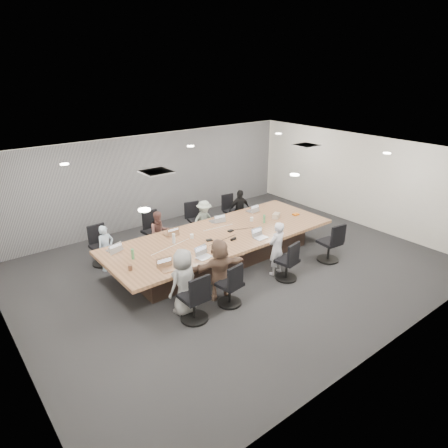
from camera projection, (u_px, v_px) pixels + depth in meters
floor at (234, 267)px, 9.99m from camera, size 10.00×8.00×0.00m
ceiling at (235, 157)px, 8.95m from camera, size 10.00×8.00×0.00m
wall_back at (153, 179)px, 12.39m from camera, size 10.00×0.00×2.80m
wall_front at (389, 283)px, 6.55m from camera, size 10.00×0.00×2.80m
wall_left at (2, 281)px, 6.61m from camera, size 0.00×8.00×2.80m
wall_right at (359, 180)px, 12.33m from camera, size 0.00×8.00×2.80m
curtain at (154, 180)px, 12.33m from camera, size 9.80×0.04×2.80m
conference_table at (222, 246)px, 10.21m from camera, size 6.00×2.20×0.74m
chair_0 at (101, 250)px, 10.01m from camera, size 0.58×0.58×0.82m
chair_1 at (154, 234)px, 10.85m from camera, size 0.67×0.67×0.86m
chair_2 at (197, 223)px, 11.69m from camera, size 0.65×0.65×0.83m
chair_3 at (232, 214)px, 12.45m from camera, size 0.55×0.55×0.76m
chair_4 at (194, 301)px, 7.81m from camera, size 0.60×0.60×0.88m
chair_5 at (230, 288)px, 8.34m from camera, size 0.61×0.61×0.80m
chair_6 at (287, 264)px, 9.32m from camera, size 0.63×0.63×0.80m
chair_7 at (329, 245)px, 10.19m from camera, size 0.64×0.64×0.86m
person_0 at (106, 248)px, 9.69m from camera, size 0.47×0.35×1.16m
laptop_0 at (115, 250)px, 9.23m from camera, size 0.39×0.31×0.02m
person_1 at (160, 233)px, 10.54m from camera, size 0.65×0.55×1.19m
laptop_1 at (170, 234)px, 10.08m from camera, size 0.33×0.23×0.02m
person_2 at (204, 221)px, 11.36m from camera, size 0.77×0.45×1.18m
laptop_2 at (216, 221)px, 10.90m from camera, size 0.36×0.27×0.02m
person_3 at (239, 210)px, 12.10m from camera, size 0.76×0.39×1.25m
laptop_3 at (252, 211)px, 11.65m from camera, size 0.31×0.22×0.02m
person_4 at (184, 282)px, 7.97m from camera, size 0.77×0.60×1.40m
laptop_4 at (169, 269)px, 8.35m from camera, size 0.38×0.28×0.02m
person_5 at (219, 269)px, 8.49m from camera, size 1.33×0.68×1.37m
laptop_5 at (204, 257)px, 8.86m from camera, size 0.37×0.27×0.02m
person_6 at (277, 248)px, 9.48m from camera, size 0.50×0.35×1.33m
laptop_6 at (261, 238)px, 9.85m from camera, size 0.34×0.24×0.02m
bottle_green_left at (133, 254)px, 8.76m from camera, size 0.09×0.09×0.24m
bottle_green_right at (264, 219)px, 10.76m from camera, size 0.08×0.08×0.23m
bottle_clear at (174, 238)px, 9.54m from camera, size 0.08×0.08×0.24m
cup_white_far at (192, 236)px, 9.83m from camera, size 0.10×0.10×0.11m
cup_white_near at (252, 219)px, 10.90m from camera, size 0.12×0.12×0.11m
mug_brown at (130, 268)px, 8.32m from camera, size 0.11×0.11×0.11m
mic_left at (209, 240)px, 9.71m from camera, size 0.17×0.13×0.03m
mic_right at (231, 231)px, 10.25m from camera, size 0.16×0.12×0.03m
stapler at (233, 239)px, 9.73m from camera, size 0.16×0.05×0.06m
canvas_bag at (276, 216)px, 11.11m from camera, size 0.30×0.26×0.14m
snack_packet at (296, 214)px, 11.36m from camera, size 0.19×0.13×0.04m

